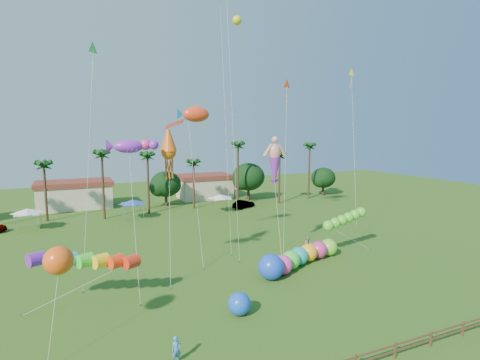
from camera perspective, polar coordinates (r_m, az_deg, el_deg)
name	(u,v)px	position (r m, az deg, el deg)	size (l,w,h in m)	color
ground	(297,322)	(28.72, 8.73, -20.61)	(160.00, 160.00, 0.00)	#285116
tree_line	(181,183)	(68.11, -8.97, -0.39)	(69.46, 8.91, 11.00)	#3A2819
buildings_row	(138,193)	(72.92, -15.23, -1.85)	(35.00, 7.00, 4.00)	beige
tent_row	(133,202)	(59.05, -15.97, -3.29)	(31.00, 4.00, 0.60)	white
car_b	(244,204)	(65.96, 0.56, -3.69)	(1.50, 4.31, 1.42)	#4C4C54
spectator_a	(176,350)	(24.25, -9.67, -24.13)	(0.59, 0.39, 1.63)	#3980CA
spectator_b	(308,244)	(43.28, 10.34, -9.60)	(0.84, 0.65, 1.72)	#9B9981
caterpillar_inflatable	(297,258)	(38.34, 8.72, -11.62)	(11.42, 5.75, 2.38)	#E53CAC
blue_ball	(239,304)	(28.99, -0.12, -18.34)	(1.71, 1.71, 1.71)	blue
rainbow_tube	(105,265)	(31.16, -19.92, -12.12)	(9.82, 3.50, 3.81)	red
green_worm	(328,226)	(41.76, 13.29, -6.81)	(8.89, 3.21, 4.02)	#54CF2E
orange_ball_kite	(58,260)	(25.11, -25.93, -10.97)	(2.27, 2.73, 6.72)	#FF5614
merman_kite	(275,164)	(39.90, 5.30, 2.52)	(2.12, 4.45, 12.49)	#E89184
fish_kite	(196,114)	(41.19, -6.72, 9.89)	(4.60, 6.89, 16.18)	#F43C1B
squid_kite	(169,152)	(34.44, -10.82, 4.18)	(1.71, 3.94, 13.73)	#DF5B12
lobster_kite	(129,146)	(32.09, -16.60, 4.94)	(4.61, 5.33, 13.04)	purple
delta_kite_red	(287,87)	(42.21, 7.16, 13.91)	(2.65, 3.45, 19.16)	#EC481A
delta_kite_yellow	(352,77)	(50.19, 16.66, 14.75)	(1.78, 3.73, 21.18)	yellow
delta_kite_green	(93,52)	(37.37, -21.50, 17.70)	(2.59, 4.65, 21.40)	#33DB5D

